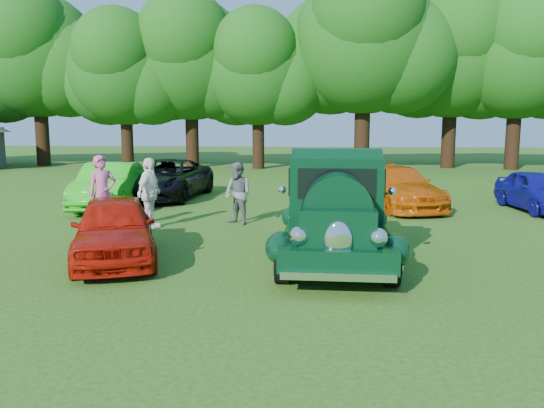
# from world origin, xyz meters

# --- Properties ---
(ground) EXTENTS (120.00, 120.00, 0.00)m
(ground) POSITION_xyz_m (0.00, 0.00, 0.00)
(ground) COLOR #254810
(ground) RESTS_ON ground
(hero_pickup) EXTENTS (2.45, 5.26, 2.05)m
(hero_pickup) POSITION_xyz_m (1.00, 0.78, 0.89)
(hero_pickup) COLOR black
(hero_pickup) RESTS_ON ground
(red_convertible) EXTENTS (2.81, 4.13, 1.31)m
(red_convertible) POSITION_xyz_m (-3.40, 0.24, 0.65)
(red_convertible) COLOR #A51207
(red_convertible) RESTS_ON ground
(back_car_lime) EXTENTS (2.20, 4.67, 1.48)m
(back_car_lime) POSITION_xyz_m (-6.25, 6.88, 0.74)
(back_car_lime) COLOR green
(back_car_lime) RESTS_ON ground
(back_car_black) EXTENTS (2.70, 5.34, 1.45)m
(back_car_black) POSITION_xyz_m (-5.08, 9.34, 0.72)
(back_car_black) COLOR black
(back_car_black) RESTS_ON ground
(back_car_orange) EXTENTS (3.19, 5.09, 1.37)m
(back_car_orange) POSITION_xyz_m (3.11, 7.83, 0.69)
(back_car_orange) COLOR #BC4D06
(back_car_orange) RESTS_ON ground
(back_car_blue) EXTENTS (1.89, 3.93, 1.29)m
(back_car_blue) POSITION_xyz_m (7.52, 7.65, 0.65)
(back_car_blue) COLOR #0F0B81
(back_car_blue) RESTS_ON ground
(spectator_pink) EXTENTS (0.84, 0.82, 1.95)m
(spectator_pink) POSITION_xyz_m (-4.83, 3.04, 0.98)
(spectator_pink) COLOR #BB4D7B
(spectator_pink) RESTS_ON ground
(spectator_grey) EXTENTS (1.05, 1.02, 1.71)m
(spectator_grey) POSITION_xyz_m (-1.58, 4.38, 0.85)
(spectator_grey) COLOR slate
(spectator_grey) RESTS_ON ground
(spectator_white) EXTENTS (0.62, 1.15, 1.86)m
(spectator_white) POSITION_xyz_m (-3.78, 3.54, 0.93)
(spectator_white) COLOR white
(spectator_white) RESTS_ON ground
(tree_line) EXTENTS (62.43, 10.51, 11.97)m
(tree_line) POSITION_xyz_m (2.70, 24.27, 7.01)
(tree_line) COLOR black
(tree_line) RESTS_ON ground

